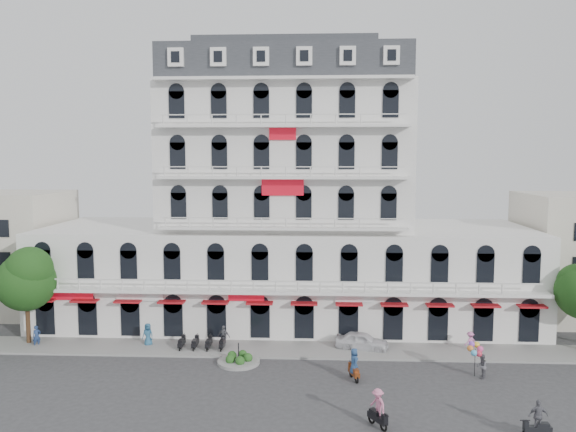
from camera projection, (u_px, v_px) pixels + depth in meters
The scene contains 15 objects.
ground at pixel (272, 398), 36.13m from camera, with size 120.00×120.00×0.00m, color #38383A.
sidewalk at pixel (281, 349), 45.07m from camera, with size 53.00×4.00×0.16m, color gray.
main_building at pixel (286, 216), 52.99m from camera, with size 45.00×15.00×25.80m.
traffic_island at pixel (239, 360), 42.21m from camera, with size 3.20×3.20×1.60m.
parked_scooter_row at pixel (202, 350), 45.18m from camera, with size 4.40×1.80×1.10m, color black, non-canonical shape.
tree_west_inner at pixel (26, 277), 45.97m from camera, with size 4.76×4.76×8.25m.
parked_car at pixel (362, 341), 45.19m from camera, with size 1.71×4.26×1.45m, color silver.
rider_east at pixel (354, 364), 38.96m from camera, with size 0.80×1.66×2.28m.
rider_northeast at pixel (538, 419), 30.77m from camera, with size 1.70×0.45×2.24m.
rider_center at pixel (378, 407), 32.10m from camera, with size 1.21×1.50×2.30m.
pedestrian_left at pixel (148, 335), 46.00m from camera, with size 0.94×0.61×1.93m, color #2A5C7E.
pedestrian_mid at pixel (224, 337), 45.70m from camera, with size 1.06×0.44×1.81m, color #585960.
pedestrian_right at pixel (470, 342), 44.77m from camera, with size 1.05×0.60×1.62m, color pink.
pedestrian_far at pixel (37, 336), 45.83m from camera, with size 0.65×0.43×1.78m, color navy.
balloon_vendor at pixel (479, 360), 39.41m from camera, with size 1.42×1.32×2.45m.
Camera 1 is at (2.68, -34.65, 15.39)m, focal length 35.00 mm.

